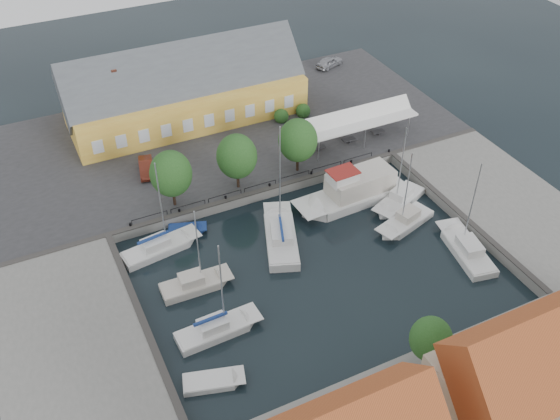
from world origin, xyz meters
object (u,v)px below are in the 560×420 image
object	(u,v)px
tent_canopy	(358,120)
east_boat_a	(399,201)
east_boat_c	(466,251)
car_red	(146,167)
launch_nw	(187,230)
warehouse	(180,92)
east_boat_b	(405,223)
west_boat_a	(160,249)
west_boat_d	(217,331)
launch_sw	(213,383)
center_sailboat	(281,238)
trawler	(355,192)
west_boat_b	(195,286)
car_silver	(329,62)

from	to	relation	value
tent_canopy	east_boat_a	bearing A→B (deg)	-97.31
east_boat_c	car_red	bearing A→B (deg)	134.05
east_boat_c	launch_nw	size ratio (longest dim) A/B	2.56
launch_nw	warehouse	bearing A→B (deg)	72.04
east_boat_b	west_boat_a	xyz separation A→B (m)	(-23.38, 6.92, 0.01)
car_red	east_boat_b	bearing A→B (deg)	-29.28
car_red	west_boat_a	distance (m)	12.07
west_boat_d	launch_sw	bearing A→B (deg)	-114.87
east_boat_a	west_boat_d	xyz separation A→B (m)	(-23.56, -8.03, 0.01)
center_sailboat	east_boat_b	bearing A→B (deg)	-14.64
east_boat_b	launch_sw	world-z (taller)	east_boat_b
trawler	west_boat_b	distance (m)	20.13
west_boat_d	launch_nw	size ratio (longest dim) A/B	2.46
car_silver	center_sailboat	distance (m)	36.65
west_boat_b	west_boat_d	distance (m)	5.71
car_red	trawler	xyz separation A→B (m)	(18.60, -12.89, -0.67)
east_boat_b	east_boat_c	distance (m)	6.62
center_sailboat	west_boat_b	xyz separation A→B (m)	(-9.66, -2.33, -0.10)
west_boat_a	trawler	bearing A→B (deg)	-3.08
tent_canopy	car_red	distance (m)	24.43
east_boat_a	east_boat_b	bearing A→B (deg)	-114.33
east_boat_c	west_boat_a	size ratio (longest dim) A/B	0.99
launch_sw	launch_nw	world-z (taller)	launch_sw
east_boat_b	west_boat_d	distance (m)	22.64
center_sailboat	east_boat_a	xyz separation A→B (m)	(13.77, -0.02, -0.10)
center_sailboat	east_boat_c	size ratio (longest dim) A/B	1.24
east_boat_b	west_boat_d	size ratio (longest dim) A/B	0.95
car_red	east_boat_a	world-z (taller)	east_boat_a
east_boat_a	trawler	bearing A→B (deg)	146.53
launch_sw	east_boat_a	bearing A→B (deg)	26.05
warehouse	west_boat_b	world-z (taller)	warehouse
west_boat_d	warehouse	bearing A→B (deg)	75.75
warehouse	car_red	world-z (taller)	warehouse
east_boat_a	car_red	bearing A→B (deg)	145.50
center_sailboat	east_boat_b	size ratio (longest dim) A/B	1.36
trawler	east_boat_c	world-z (taller)	east_boat_c
east_boat_b	east_boat_a	bearing A→B (deg)	65.67
car_red	west_boat_b	size ratio (longest dim) A/B	0.45
west_boat_a	launch_sw	world-z (taller)	west_boat_a
west_boat_b	launch_nw	world-z (taller)	west_boat_b
east_boat_c	west_boat_a	distance (m)	29.19
tent_canopy	west_boat_d	size ratio (longest dim) A/B	1.40
east_boat_a	launch_nw	bearing A→B (deg)	165.96
car_silver	launch_nw	bearing A→B (deg)	110.35
east_boat_b	west_boat_b	world-z (taller)	east_boat_b
car_red	west_boat_b	bearing A→B (deg)	-80.63
car_red	launch_nw	xyz separation A→B (m)	(0.99, -10.10, -1.60)
trawler	east_boat_a	size ratio (longest dim) A/B	1.27
car_red	east_boat_b	xyz separation A→B (m)	(21.08, -18.69, -1.42)
car_red	east_boat_b	size ratio (longest dim) A/B	0.44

